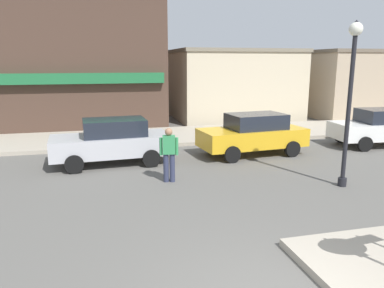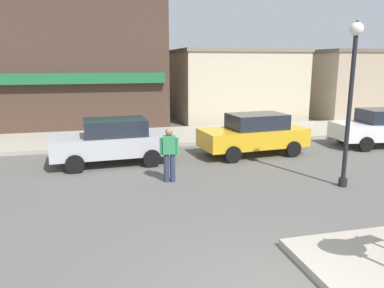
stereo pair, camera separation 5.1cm
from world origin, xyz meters
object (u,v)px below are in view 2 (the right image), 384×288
(lamp_post, at_px, (352,81))
(pedestrian_crossing_near, at_px, (169,153))
(parked_car_second, at_px, (254,134))
(parked_car_third, at_px, (383,127))
(parked_car_nearest, at_px, (112,141))

(lamp_post, bearing_deg, pedestrian_crossing_near, 161.16)
(parked_car_second, relative_size, parked_car_third, 1.00)
(parked_car_third, bearing_deg, parked_car_nearest, -179.45)
(parked_car_second, distance_m, parked_car_third, 5.83)
(parked_car_second, height_order, parked_car_third, same)
(lamp_post, relative_size, parked_car_third, 1.10)
(parked_car_second, bearing_deg, pedestrian_crossing_near, -145.92)
(lamp_post, bearing_deg, parked_car_second, 103.34)
(lamp_post, bearing_deg, parked_car_nearest, 146.77)
(parked_car_third, xyz_separation_m, pedestrian_crossing_near, (-9.56, -2.59, 0.06))
(lamp_post, relative_size, parked_car_nearest, 1.11)
(parked_car_nearest, relative_size, pedestrian_crossing_near, 2.54)
(parked_car_nearest, relative_size, parked_car_second, 0.99)
(parked_car_second, bearing_deg, lamp_post, -76.66)
(parked_car_third, bearing_deg, parked_car_second, -179.37)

